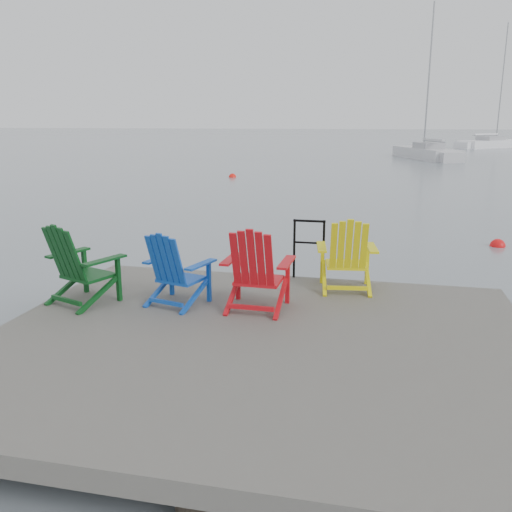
% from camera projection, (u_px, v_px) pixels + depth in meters
% --- Properties ---
extents(ground, '(400.00, 400.00, 0.00)m').
position_uv_depth(ground, '(257.00, 379.00, 6.07)').
color(ground, slate).
rests_on(ground, ground).
extents(dock, '(6.00, 5.00, 1.40)m').
position_uv_depth(dock, '(257.00, 351.00, 5.99)').
color(dock, '#292724').
rests_on(dock, ground).
extents(handrail, '(0.48, 0.04, 0.90)m').
position_uv_depth(handrail, '(309.00, 243.00, 8.09)').
color(handrail, black).
rests_on(handrail, dock).
extents(chair_green, '(1.02, 0.97, 1.06)m').
position_uv_depth(chair_green, '(79.00, 264.00, 6.96)').
color(chair_green, '#0B3E14').
rests_on(chair_green, dock).
extents(chair_blue, '(0.90, 0.85, 0.97)m').
position_uv_depth(chair_blue, '(175.00, 268.00, 6.92)').
color(chair_blue, '#1045AC').
rests_on(chair_blue, dock).
extents(chair_red, '(0.86, 0.80, 1.06)m').
position_uv_depth(chair_red, '(256.00, 269.00, 6.72)').
color(chair_red, red).
rests_on(chair_red, dock).
extents(chair_yellow, '(0.90, 0.85, 1.03)m').
position_uv_depth(chair_yellow, '(347.00, 254.00, 7.51)').
color(chair_yellow, yellow).
rests_on(chair_yellow, dock).
extents(sailboat_near, '(4.82, 8.71, 11.67)m').
position_uv_depth(sailboat_near, '(426.00, 154.00, 41.86)').
color(sailboat_near, silver).
rests_on(sailboat_near, ground).
extents(sailboat_mid, '(8.58, 8.54, 13.11)m').
position_uv_depth(sailboat_mid, '(493.00, 144.00, 58.96)').
color(sailboat_mid, white).
rests_on(sailboat_mid, ground).
extents(buoy_a, '(0.35, 0.35, 0.35)m').
position_uv_depth(buoy_a, '(497.00, 246.00, 12.53)').
color(buoy_a, red).
rests_on(buoy_a, ground).
extents(buoy_b, '(0.39, 0.39, 0.39)m').
position_uv_depth(buoy_b, '(232.00, 177.00, 27.96)').
color(buoy_b, red).
rests_on(buoy_b, ground).
extents(buoy_d, '(0.37, 0.37, 0.37)m').
position_uv_depth(buoy_d, '(457.00, 158.00, 42.42)').
color(buoy_d, '#F9140E').
rests_on(buoy_d, ground).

